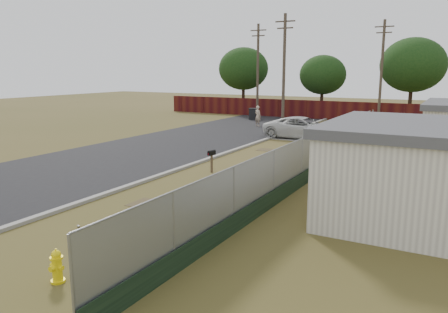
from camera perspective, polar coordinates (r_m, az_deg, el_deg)
The scene contains 12 objects.
ground at distance 19.54m, azimuth 1.38°, elevation -2.75°, with size 120.00×120.00×0.00m, color brown.
street at distance 29.69m, azimuth -2.99°, elevation 2.10°, with size 15.10×60.00×0.12m.
chainlink_fence at distance 19.12m, azimuth 11.15°, elevation -0.82°, with size 0.10×27.06×2.02m.
privacy_fence at distance 44.51m, azimuth 9.51°, elevation 6.15°, with size 30.00×0.12×1.80m, color #46150F.
utility_poles at distance 39.49m, azimuth 10.79°, elevation 10.99°, with size 12.60×8.24×9.00m.
horizon_trees at distance 41.15m, azimuth 18.15°, elevation 10.55°, with size 33.32×31.94×7.78m.
fire_hydrant at distance 10.79m, azimuth -21.00°, elevation -13.28°, with size 0.36×0.35×0.80m.
mailbox at distance 20.32m, azimuth -1.63°, elevation 0.23°, with size 0.23×0.47×1.07m.
pickup_truck at distance 31.00m, azimuth 10.30°, elevation 3.70°, with size 2.50×5.43×1.51m, color silver.
pedestrian at distance 37.39m, azimuth 4.44°, elevation 5.29°, with size 0.64×0.42×1.75m, color tan.
trash_bin at distance 42.35m, azimuth 3.79°, elevation 5.58°, with size 0.90×0.88×1.12m.
scattered_litter at distance 15.59m, azimuth -6.47°, elevation -6.30°, with size 2.68×6.61×0.07m.
Camera 1 is at (8.76, -16.82, 4.72)m, focal length 35.00 mm.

